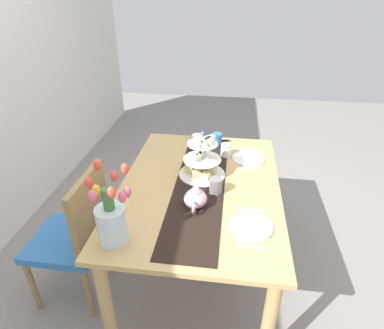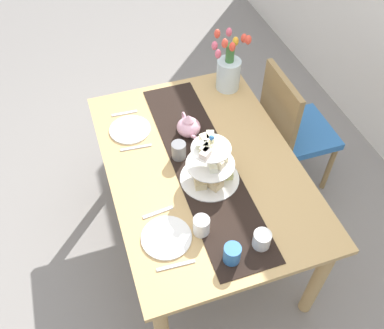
{
  "view_description": "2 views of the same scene",
  "coord_description": "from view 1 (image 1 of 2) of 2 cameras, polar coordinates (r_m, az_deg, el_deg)",
  "views": [
    {
      "loc": [
        -1.66,
        -0.18,
        1.83
      ],
      "look_at": [
        0.06,
        0.06,
        0.83
      ],
      "focal_mm": 30.03,
      "sensor_mm": 36.0,
      "label": 1
    },
    {
      "loc": [
        1.34,
        -0.5,
        2.36
      ],
      "look_at": [
        0.01,
        -0.06,
        0.75
      ],
      "focal_mm": 38.87,
      "sensor_mm": 36.0,
      "label": 2
    }
  ],
  "objects": [
    {
      "name": "fork_right",
      "position": [
        2.19,
        10.01,
        -0.74
      ],
      "size": [
        0.03,
        0.15,
        0.01
      ],
      "primitive_type": "cube",
      "rotation": [
        0.0,
        0.0,
        0.1
      ],
      "color": "silver",
      "rests_on": "dining_table"
    },
    {
      "name": "knife_left",
      "position": [
        1.82,
        10.24,
        -7.85
      ],
      "size": [
        0.03,
        0.17,
        0.01
      ],
      "primitive_type": "cube",
      "rotation": [
        0.0,
        0.0,
        -0.08
      ],
      "color": "silver",
      "rests_on": "dining_table"
    },
    {
      "name": "knife_right",
      "position": [
        2.44,
        9.89,
        2.7
      ],
      "size": [
        0.02,
        0.17,
        0.01
      ],
      "primitive_type": "cube",
      "rotation": [
        0.0,
        0.0,
        -0.06
      ],
      "color": "silver",
      "rests_on": "dining_table"
    },
    {
      "name": "mug_white_text",
      "position": [
        2.3,
        6.07,
        2.52
      ],
      "size": [
        0.08,
        0.08,
        0.09
      ],
      "primitive_type": "cylinder",
      "color": "white",
      "rests_on": "dining_table"
    },
    {
      "name": "table_runner",
      "position": [
        2.0,
        1.52,
        -3.51
      ],
      "size": [
        1.32,
        0.3,
        0.0
      ],
      "primitive_type": "cube",
      "color": "black",
      "rests_on": "dining_table"
    },
    {
      "name": "mug_orange",
      "position": [
        2.46,
        4.44,
        4.49
      ],
      "size": [
        0.08,
        0.08,
        0.09
      ],
      "primitive_type": "cylinder",
      "color": "#3370B7",
      "rests_on": "dining_table"
    },
    {
      "name": "teapot",
      "position": [
        1.78,
        0.62,
        -5.95
      ],
      "size": [
        0.24,
        0.13,
        0.14
      ],
      "color": "#E5A8BC",
      "rests_on": "table_runner"
    },
    {
      "name": "dining_table",
      "position": [
        2.06,
        1.39,
        -6.0
      ],
      "size": [
        1.41,
        0.98,
        0.73
      ],
      "color": "tan",
      "rests_on": "ground_plane"
    },
    {
      "name": "fork_left",
      "position": [
        1.6,
        10.45,
        -14.2
      ],
      "size": [
        0.02,
        0.15,
        0.01
      ],
      "primitive_type": "cube",
      "rotation": [
        0.0,
        0.0,
        -0.05
      ],
      "color": "silver",
      "rests_on": "dining_table"
    },
    {
      "name": "mug_grey",
      "position": [
        1.9,
        4.25,
        -3.77
      ],
      "size": [
        0.08,
        0.08,
        0.09
      ],
      "primitive_type": "cylinder",
      "color": "slate",
      "rests_on": "table_runner"
    },
    {
      "name": "dinner_plate_left",
      "position": [
        1.7,
        10.35,
        -10.77
      ],
      "size": [
        0.23,
        0.23,
        0.01
      ],
      "primitive_type": "cylinder",
      "color": "white",
      "rests_on": "dining_table"
    },
    {
      "name": "ground_plane",
      "position": [
        2.47,
        1.21,
        -17.74
      ],
      "size": [
        8.0,
        8.0,
        0.0
      ],
      "primitive_type": "plane",
      "color": "gray"
    },
    {
      "name": "tiered_cake_stand",
      "position": [
        2.04,
        1.79,
        0.55
      ],
      "size": [
        0.3,
        0.3,
        0.3
      ],
      "color": "beige",
      "rests_on": "table_runner"
    },
    {
      "name": "cream_jug",
      "position": [
        2.45,
        0.86,
        4.35
      ],
      "size": [
        0.08,
        0.08,
        0.08
      ],
      "primitive_type": "cylinder",
      "color": "white",
      "rests_on": "dining_table"
    },
    {
      "name": "chair_left",
      "position": [
        2.1,
        -19.84,
        -11.37
      ],
      "size": [
        0.42,
        0.42,
        0.91
      ],
      "color": "olive",
      "rests_on": "ground_plane"
    },
    {
      "name": "dinner_plate_right",
      "position": [
        2.31,
        9.95,
        1.12
      ],
      "size": [
        0.23,
        0.23,
        0.01
      ],
      "primitive_type": "cylinder",
      "color": "white",
      "rests_on": "dining_table"
    },
    {
      "name": "tulip_vase",
      "position": [
        1.57,
        -14.11,
        -9.25
      ],
      "size": [
        0.21,
        0.2,
        0.4
      ],
      "color": "silver",
      "rests_on": "dining_table"
    }
  ]
}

